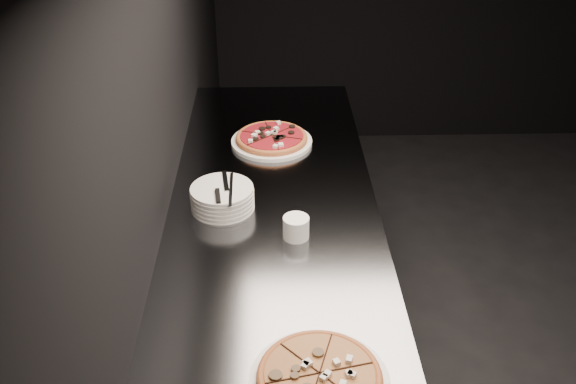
{
  "coord_description": "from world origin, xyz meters",
  "views": [
    {
      "loc": [
        -2.13,
        -1.8,
        2.15
      ],
      "look_at": [
        -2.08,
        0.05,
        1.02
      ],
      "focal_mm": 40.0,
      "sensor_mm": 36.0,
      "label": 1
    }
  ],
  "objects_px": {
    "pizza_tomato": "(272,139)",
    "plate_stack": "(222,198)",
    "pizza_mushroom": "(319,378)",
    "ramekin": "(296,227)",
    "counter": "(275,325)",
    "cutlery": "(224,189)"
  },
  "relations": [
    {
      "from": "pizza_tomato",
      "to": "plate_stack",
      "type": "bearing_deg",
      "value": -109.7
    },
    {
      "from": "pizza_tomato",
      "to": "ramekin",
      "type": "distance_m",
      "value": 0.68
    },
    {
      "from": "pizza_mushroom",
      "to": "cutlery",
      "type": "xyz_separation_m",
      "value": [
        -0.28,
        0.79,
        0.06
      ]
    },
    {
      "from": "pizza_mushroom",
      "to": "ramekin",
      "type": "relative_size",
      "value": 4.3
    },
    {
      "from": "pizza_mushroom",
      "to": "ramekin",
      "type": "height_order",
      "value": "ramekin"
    },
    {
      "from": "pizza_tomato",
      "to": "cutlery",
      "type": "bearing_deg",
      "value": -108.2
    },
    {
      "from": "pizza_tomato",
      "to": "plate_stack",
      "type": "relative_size",
      "value": 1.73
    },
    {
      "from": "ramekin",
      "to": "counter",
      "type": "bearing_deg",
      "value": 133.44
    },
    {
      "from": "counter",
      "to": "ramekin",
      "type": "distance_m",
      "value": 0.51
    },
    {
      "from": "counter",
      "to": "ramekin",
      "type": "xyz_separation_m",
      "value": [
        0.07,
        -0.08,
        0.5
      ]
    },
    {
      "from": "pizza_mushroom",
      "to": "cutlery",
      "type": "bearing_deg",
      "value": 109.12
    },
    {
      "from": "pizza_mushroom",
      "to": "plate_stack",
      "type": "bearing_deg",
      "value": 109.31
    },
    {
      "from": "ramekin",
      "to": "cutlery",
      "type": "bearing_deg",
      "value": 145.27
    },
    {
      "from": "ramekin",
      "to": "pizza_tomato",
      "type": "bearing_deg",
      "value": 96.36
    },
    {
      "from": "plate_stack",
      "to": "pizza_mushroom",
      "type": "bearing_deg",
      "value": -70.69
    },
    {
      "from": "plate_stack",
      "to": "cutlery",
      "type": "height_order",
      "value": "cutlery"
    },
    {
      "from": "plate_stack",
      "to": "ramekin",
      "type": "relative_size",
      "value": 2.55
    },
    {
      "from": "counter",
      "to": "cutlery",
      "type": "xyz_separation_m",
      "value": [
        -0.17,
        0.09,
        0.54
      ]
    },
    {
      "from": "pizza_tomato",
      "to": "ramekin",
      "type": "xyz_separation_m",
      "value": [
        0.08,
        -0.68,
        0.02
      ]
    },
    {
      "from": "pizza_mushroom",
      "to": "ramekin",
      "type": "xyz_separation_m",
      "value": [
        -0.03,
        0.63,
        0.02
      ]
    },
    {
      "from": "counter",
      "to": "pizza_mushroom",
      "type": "bearing_deg",
      "value": -81.44
    },
    {
      "from": "pizza_tomato",
      "to": "counter",
      "type": "bearing_deg",
      "value": -89.76
    }
  ]
}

